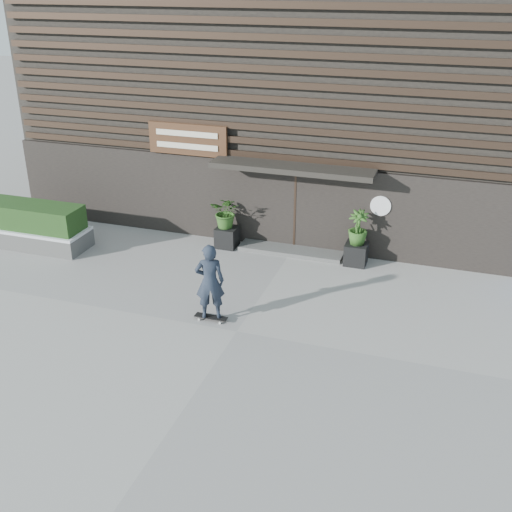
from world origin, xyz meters
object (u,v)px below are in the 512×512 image
(planter_pot_left, at_px, (227,237))
(skateboarder, at_px, (210,282))
(raised_bed, at_px, (32,237))
(planter_pot_right, at_px, (356,254))

(planter_pot_left, bearing_deg, skateboarder, -74.27)
(planter_pot_left, xyz_separation_m, skateboarder, (1.16, -4.11, 0.70))
(skateboarder, bearing_deg, raised_bed, 160.09)
(planter_pot_right, distance_m, raised_bed, 9.49)
(raised_bed, bearing_deg, planter_pot_left, 16.98)
(raised_bed, height_order, skateboarder, skateboarder)
(raised_bed, bearing_deg, skateboarder, -19.91)
(planter_pot_left, relative_size, planter_pot_right, 1.00)
(skateboarder, bearing_deg, planter_pot_left, 105.73)
(planter_pot_right, xyz_separation_m, skateboarder, (-2.64, -4.11, 0.70))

